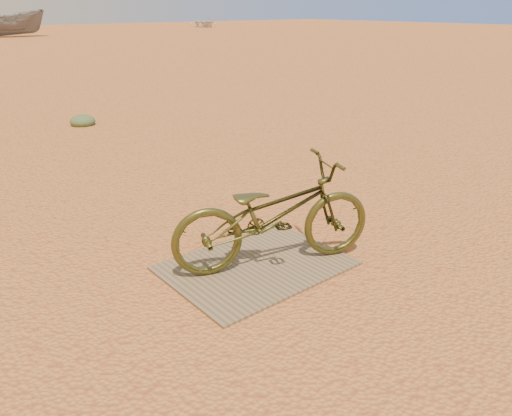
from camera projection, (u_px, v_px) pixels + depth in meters
ground at (292, 243)px, 4.72m from camera, size 120.00×120.00×0.00m
plywood_board at (256, 266)px, 4.29m from camera, size 1.49×1.11×0.02m
bicycle at (274, 214)px, 4.14m from camera, size 1.84×1.18×0.91m
boat_mid_right at (10, 23)px, 35.29m from camera, size 4.90×2.22×1.84m
boat_far_right at (204, 23)px, 51.95m from camera, size 4.77×5.17×0.87m
kale_b at (83, 125)px, 9.38m from camera, size 0.46×0.46×0.25m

